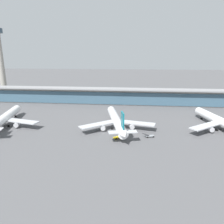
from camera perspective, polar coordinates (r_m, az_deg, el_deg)
The scene contains 8 objects.
ground_plane at distance 129.12m, azimuth -0.61°, elevation -4.62°, with size 1200.00×1200.00×0.00m, color #515154.
airliner_left_stand at distance 148.52m, azimuth -27.57°, elevation -1.68°, with size 45.23×59.78×16.09m.
airliner_centre_stand at distance 128.35m, azimuth 1.21°, elevation -2.36°, with size 45.21×59.76×16.09m.
airliner_right_stand at distance 141.92m, azimuth 27.73°, elevation -2.42°, with size 45.36×59.89×16.09m.
service_truck_near_nose_grey at distance 117.55m, azimuth 10.27°, elevation -6.48°, with size 6.86×3.58×2.70m.
service_truck_under_wing_yellow at distance 114.36m, azimuth 1.65°, elevation -6.86°, with size 6.08×5.41×2.70m.
terminal_building at distance 192.37m, azimuth 1.80°, elevation 4.40°, with size 257.83×12.80×15.20m.
control_tower at distance 264.78m, azimuth -28.42°, elevation 13.28°, with size 12.00×12.00×79.54m.
Camera 1 is at (14.59, -120.67, 43.55)m, focal length 33.31 mm.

